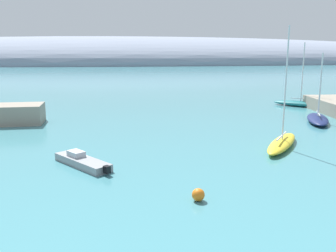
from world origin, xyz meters
name	(u,v)px	position (x,y,z in m)	size (l,w,h in m)	color
distant_ridge	(100,62)	(-21.06, 183.39, 0.00)	(394.10, 78.97, 24.35)	gray
sailboat_yellow_near_shore	(282,142)	(9.09, 24.23, 0.45)	(5.62, 7.51, 10.14)	yellow
sailboat_navy_mid_mooring	(318,118)	(17.09, 34.42, 0.44)	(4.45, 7.49, 7.74)	navy
sailboat_teal_outer_mooring	(300,103)	(19.84, 45.50, 0.46)	(7.24, 6.14, 8.88)	#1E6B70
motorboat_grey_foreground	(82,161)	(-7.24, 20.52, 0.32)	(4.61, 5.07, 0.95)	gray
mooring_buoy_orange	(198,195)	(0.16, 13.46, 0.37)	(0.74, 0.74, 0.74)	orange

